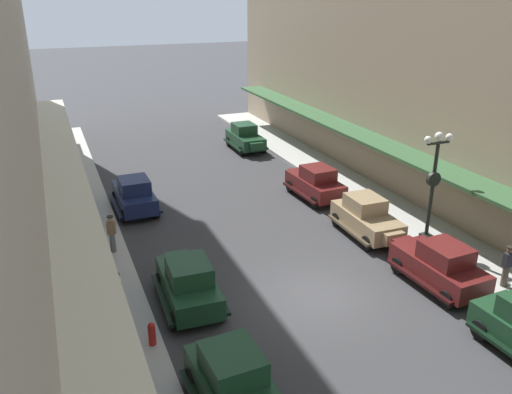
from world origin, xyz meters
TOP-DOWN VIEW (x-y plane):
  - ground_plane at (0.00, 0.00)m, footprint 200.00×200.00m
  - sidewalk_left at (-7.50, 0.00)m, footprint 3.00×60.00m
  - sidewalk_right at (7.50, 0.00)m, footprint 3.00×60.00m
  - parked_car_0 at (4.67, 3.81)m, footprint 2.21×4.29m
  - parked_car_1 at (4.70, 8.86)m, footprint 2.29×4.31m
  - parked_car_3 at (4.72, -1.13)m, footprint 2.28×4.31m
  - parked_car_4 at (4.56, 19.20)m, footprint 2.15×4.26m
  - parked_car_5 at (-4.58, 1.24)m, footprint 2.28×4.31m
  - parked_car_6 at (-4.81, -4.35)m, footprint 2.31×4.32m
  - parked_car_7 at (-4.84, 10.80)m, footprint 2.18×4.27m
  - lamp_post_with_clock at (6.40, 1.67)m, footprint 1.42×0.44m
  - fire_hydrant at (-6.35, -0.77)m, footprint 0.24×0.24m
  - pedestrian_0 at (-6.59, 6.26)m, footprint 0.36×0.28m
  - pedestrian_1 at (-7.15, 7.70)m, footprint 0.36×0.28m
  - pedestrian_2 at (6.87, -2.32)m, footprint 0.36×0.28m
  - pedestrian_4 at (-7.09, 1.21)m, footprint 0.36×0.28m

SIDE VIEW (x-z plane):
  - ground_plane at x=0.00m, z-range 0.00..0.00m
  - sidewalk_left at x=-7.50m, z-range 0.00..0.15m
  - sidewalk_right at x=7.50m, z-range 0.00..0.15m
  - fire_hydrant at x=-6.35m, z-range 0.15..0.97m
  - parked_car_0 at x=4.67m, z-range 0.02..1.86m
  - parked_car_1 at x=4.70m, z-range 0.02..1.86m
  - parked_car_3 at x=4.72m, z-range 0.02..1.86m
  - parked_car_4 at x=4.56m, z-range 0.02..1.86m
  - parked_car_5 at x=-4.58m, z-range 0.02..1.86m
  - parked_car_6 at x=-4.81m, z-range 0.02..1.86m
  - parked_car_7 at x=-4.84m, z-range 0.02..1.86m
  - pedestrian_0 at x=-6.59m, z-range 0.18..1.85m
  - pedestrian_1 at x=-7.15m, z-range 0.18..1.85m
  - pedestrian_2 at x=6.87m, z-range 0.18..1.85m
  - pedestrian_4 at x=-7.09m, z-range 0.18..1.85m
  - lamp_post_with_clock at x=6.40m, z-range 0.41..5.57m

